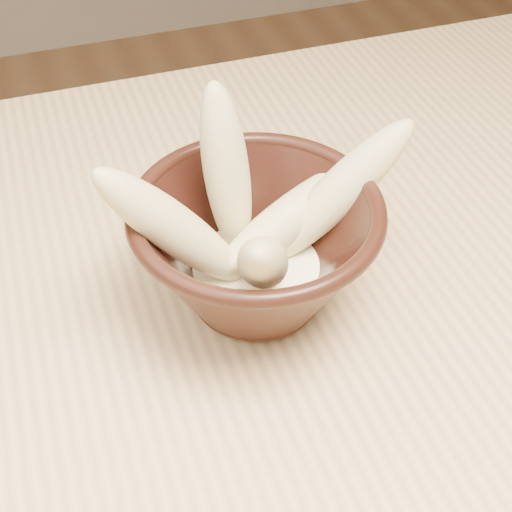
{
  "coord_description": "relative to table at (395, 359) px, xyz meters",
  "views": [
    {
      "loc": [
        -0.24,
        -0.32,
        1.16
      ],
      "look_at": [
        -0.11,
        0.03,
        0.8
      ],
      "focal_mm": 50.0,
      "sensor_mm": 36.0,
      "label": 1
    }
  ],
  "objects": [
    {
      "name": "table",
      "position": [
        0.0,
        0.0,
        0.0
      ],
      "size": [
        1.2,
        0.8,
        0.75
      ],
      "color": "#DBB678",
      "rests_on": "ground"
    },
    {
      "name": "bowl",
      "position": [
        -0.11,
        0.03,
        0.14
      ],
      "size": [
        0.18,
        0.18,
        0.1
      ],
      "rotation": [
        0.0,
        0.0,
        0.06
      ],
      "color": "black",
      "rests_on": "table"
    },
    {
      "name": "milk_puddle",
      "position": [
        -0.11,
        0.03,
        0.11
      ],
      "size": [
        0.1,
        0.1,
        0.01
      ],
      "primitive_type": "cylinder",
      "color": "#FBF2CA",
      "rests_on": "bowl"
    },
    {
      "name": "banana_upright",
      "position": [
        -0.12,
        0.07,
        0.18
      ],
      "size": [
        0.04,
        0.07,
        0.14
      ],
      "primitive_type": "ellipsoid",
      "rotation": [
        0.27,
        0.0,
        3.26
      ],
      "color": "#D2C47C",
      "rests_on": "bowl"
    },
    {
      "name": "banana_left",
      "position": [
        -0.17,
        0.04,
        0.17
      ],
      "size": [
        0.12,
        0.05,
        0.13
      ],
      "primitive_type": "ellipsoid",
      "rotation": [
        0.71,
        0.0,
        -1.76
      ],
      "color": "#D2C47C",
      "rests_on": "bowl"
    },
    {
      "name": "banana_right",
      "position": [
        -0.05,
        0.05,
        0.16
      ],
      "size": [
        0.14,
        0.05,
        0.12
      ],
      "primitive_type": "ellipsoid",
      "rotation": [
        0.89,
        0.0,
        1.68
      ],
      "color": "#D2C47C",
      "rests_on": "bowl"
    },
    {
      "name": "banana_across",
      "position": [
        -0.08,
        0.05,
        0.14
      ],
      "size": [
        0.15,
        0.09,
        0.05
      ],
      "primitive_type": "ellipsoid",
      "rotation": [
        1.43,
        0.0,
        1.96
      ],
      "color": "#D2C47C",
      "rests_on": "bowl"
    },
    {
      "name": "banana_front",
      "position": [
        -0.12,
        -0.01,
        0.16
      ],
      "size": [
        0.07,
        0.11,
        0.11
      ],
      "primitive_type": "ellipsoid",
      "rotation": [
        0.71,
        0.0,
        -0.41
      ],
      "color": "#D2C47C",
      "rests_on": "bowl"
    }
  ]
}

